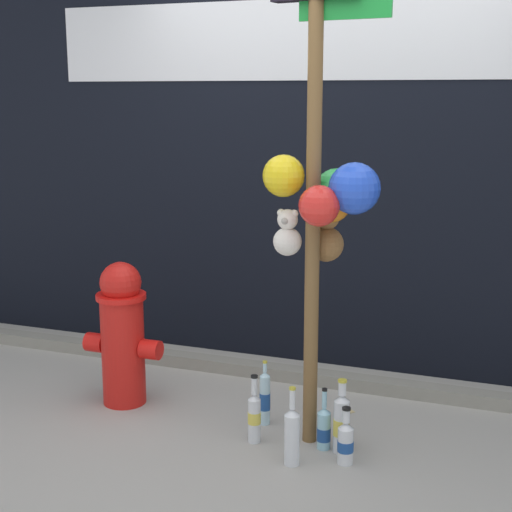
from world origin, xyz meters
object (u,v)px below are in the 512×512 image
object	(u,v)px
bottle_0	(292,435)
bottle_1	(265,398)
bottle_4	(324,428)
fire_hydrant	(122,333)
bottle_2	(346,442)
bottle_5	(254,416)
bottle_3	(341,423)
memorial_post	(323,167)

from	to	relation	value
bottle_0	bottle_1	distance (m)	0.48
bottle_4	bottle_0	bearing A→B (deg)	-115.22
fire_hydrant	bottle_2	xyz separation A→B (m)	(1.39, -0.29, -0.31)
bottle_0	bottle_2	distance (m)	0.26
bottle_1	bottle_5	distance (m)	0.23
bottle_3	bottle_5	xyz separation A→B (m)	(-0.45, -0.04, -0.01)
bottle_0	bottle_5	xyz separation A→B (m)	(-0.26, 0.17, -0.01)
memorial_post	bottle_1	world-z (taller)	memorial_post
bottle_4	bottle_1	bearing A→B (deg)	155.35
bottle_3	bottle_5	distance (m)	0.45
bottle_0	bottle_1	xyz separation A→B (m)	(-0.28, 0.39, -0.00)
bottle_1	bottle_3	bearing A→B (deg)	-21.33
fire_hydrant	bottle_5	bearing A→B (deg)	-14.09
bottle_5	bottle_0	bearing A→B (deg)	-32.87
bottle_1	memorial_post	bearing A→B (deg)	-15.88
memorial_post	bottle_0	bearing A→B (deg)	-99.59
memorial_post	bottle_4	size ratio (longest dim) A/B	7.87
bottle_0	bottle_4	size ratio (longest dim) A/B	1.23
memorial_post	bottle_2	size ratio (longest dim) A/B	8.74
memorial_post	bottle_5	distance (m)	1.32
memorial_post	bottle_3	size ratio (longest dim) A/B	6.59
bottle_1	bottle_4	size ratio (longest dim) A/B	1.12
bottle_1	bottle_4	distance (m)	0.42
fire_hydrant	bottle_2	bearing A→B (deg)	-11.83
bottle_2	bottle_5	size ratio (longest dim) A/B	0.80
memorial_post	bottle_4	world-z (taller)	memorial_post
bottle_3	bottle_0	bearing A→B (deg)	-133.30
bottle_0	bottle_3	size ratio (longest dim) A/B	1.03
fire_hydrant	bottle_0	distance (m)	1.24
bottle_1	bottle_5	size ratio (longest dim) A/B	1.00
fire_hydrant	bottle_1	distance (m)	0.91
fire_hydrant	memorial_post	bearing A→B (deg)	-4.40
fire_hydrant	bottle_0	size ratio (longest dim) A/B	2.10
bottle_5	memorial_post	bearing A→B (deg)	23.28
fire_hydrant	bottle_3	size ratio (longest dim) A/B	2.17
bottle_2	fire_hydrant	bearing A→B (deg)	168.17
fire_hydrant	bottle_5	distance (m)	0.96
bottle_2	bottle_5	distance (m)	0.50
fire_hydrant	bottle_4	world-z (taller)	fire_hydrant
bottle_4	bottle_5	size ratio (longest dim) A/B	0.89
fire_hydrant	bottle_4	size ratio (longest dim) A/B	2.59
bottle_2	bottle_4	world-z (taller)	bottle_4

